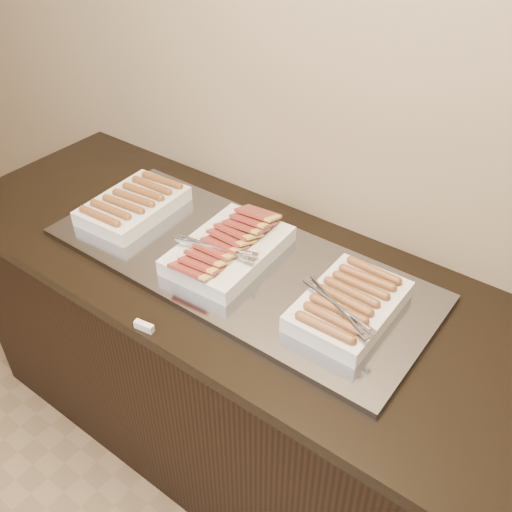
{
  "coord_description": "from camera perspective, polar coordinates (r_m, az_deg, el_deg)",
  "views": [
    {
      "loc": [
        0.87,
        1.09,
        1.98
      ],
      "look_at": [
        0.09,
        2.13,
        0.97
      ],
      "focal_mm": 40.0,
      "sensor_mm": 36.0,
      "label": 1
    }
  ],
  "objects": [
    {
      "name": "counter",
      "position": [
        2.04,
        -2.01,
        -10.6
      ],
      "size": [
        2.06,
        0.76,
        0.9
      ],
      "color": "black",
      "rests_on": "ground"
    },
    {
      "name": "dish_center",
      "position": [
        1.71,
        -2.82,
        0.8
      ],
      "size": [
        0.28,
        0.4,
        0.1
      ],
      "rotation": [
        0.0,
        0.0,
        0.05
      ],
      "color": "silver",
      "rests_on": "warming_tray"
    },
    {
      "name": "dish_left",
      "position": [
        1.95,
        -12.15,
        5.06
      ],
      "size": [
        0.25,
        0.35,
        0.07
      ],
      "rotation": [
        0.0,
        0.0,
        0.06
      ],
      "color": "silver",
      "rests_on": "warming_tray"
    },
    {
      "name": "warming_tray",
      "position": [
        1.72,
        -1.96,
        -0.67
      ],
      "size": [
        1.2,
        0.5,
        0.02
      ],
      "primitive_type": "cube",
      "color": "gray",
      "rests_on": "counter"
    },
    {
      "name": "dish_right",
      "position": [
        1.54,
        9.2,
        -4.81
      ],
      "size": [
        0.27,
        0.33,
        0.08
      ],
      "rotation": [
        0.0,
        0.0,
        0.01
      ],
      "color": "silver",
      "rests_on": "warming_tray"
    },
    {
      "name": "label_holder",
      "position": [
        1.55,
        -11.13,
        -6.93
      ],
      "size": [
        0.06,
        0.03,
        0.02
      ],
      "primitive_type": "cube",
      "rotation": [
        0.0,
        0.0,
        0.16
      ],
      "color": "silver",
      "rests_on": "counter"
    }
  ]
}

